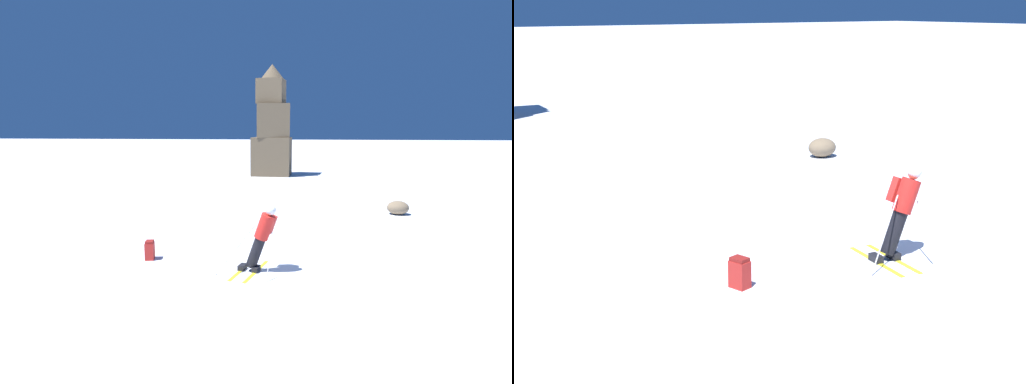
# 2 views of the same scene
# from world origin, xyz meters

# --- Properties ---
(ground_plane) EXTENTS (300.00, 300.00, 0.00)m
(ground_plane) POSITION_xyz_m (0.00, 0.00, 0.00)
(ground_plane) COLOR white
(skier) EXTENTS (1.44, 1.67, 1.69)m
(skier) POSITION_xyz_m (0.10, -0.03, 0.92)
(skier) COLOR yellow
(skier) RESTS_ON ground
(spare_backpack) EXTENTS (0.29, 0.35, 0.50)m
(spare_backpack) POSITION_xyz_m (-2.96, 0.42, 0.24)
(spare_backpack) COLOR #AD231E
(spare_backpack) RESTS_ON ground
(exposed_boulder_1) EXTENTS (0.85, 0.73, 0.55)m
(exposed_boulder_1) POSITION_xyz_m (4.47, 7.46, 0.28)
(exposed_boulder_1) COLOR #7A664C
(exposed_boulder_1) RESTS_ON ground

